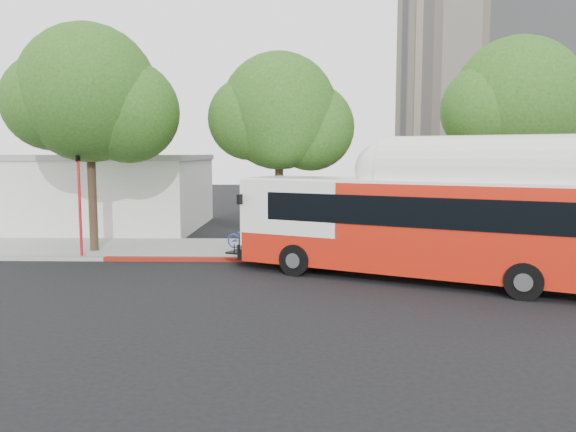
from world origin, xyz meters
name	(u,v)px	position (x,y,z in m)	size (l,w,h in m)	color
ground	(302,284)	(0.00, 0.00, 0.00)	(120.00, 120.00, 0.00)	black
sidewalk	(302,249)	(0.00, 6.50, 0.07)	(60.00, 5.00, 0.15)	gray
curb_strip	(302,260)	(0.00, 3.90, 0.07)	(60.00, 0.30, 0.15)	gray
red_curb_segment	(228,259)	(-3.00, 3.90, 0.08)	(10.00, 0.32, 0.16)	maroon
street_tree_left	(100,99)	(-8.53, 5.56, 6.60)	(6.67, 5.80, 9.74)	#2D2116
street_tree_mid	(289,116)	(-0.59, 6.06, 5.91)	(5.75, 5.00, 8.62)	#2D2116
street_tree_right	(527,107)	(9.44, 5.86, 6.26)	(6.21, 5.40, 9.18)	#2D2116
low_commercial_bldg	(62,191)	(-14.00, 14.00, 2.15)	(16.20, 10.20, 4.25)	silver
transit_bus	(420,227)	(4.00, 0.71, 1.84)	(13.03, 7.68, 3.93)	red
signal_pole	(80,206)	(-9.03, 4.18, 2.18)	(0.12, 0.40, 4.25)	red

